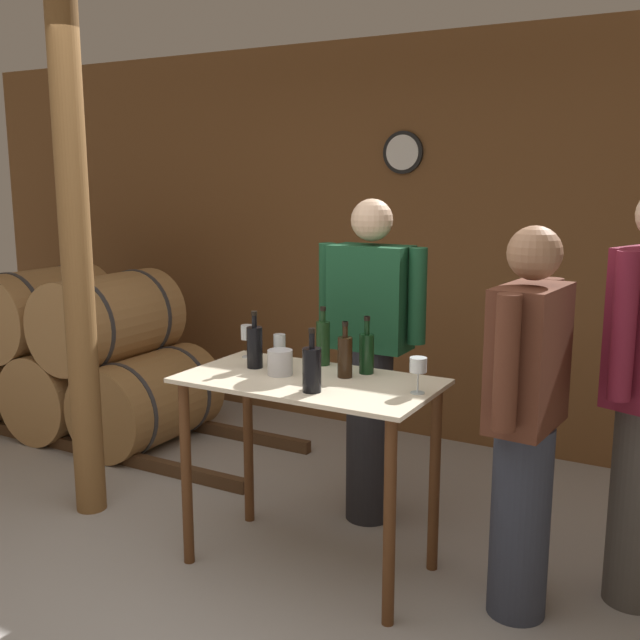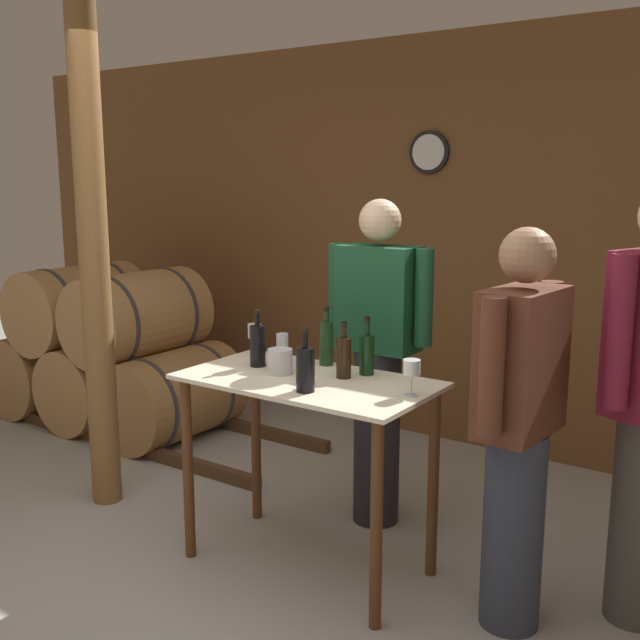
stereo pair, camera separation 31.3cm
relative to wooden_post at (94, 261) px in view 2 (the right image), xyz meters
name	(u,v)px [view 2 (the right image)]	position (x,y,z in m)	size (l,w,h in m)	color
ground_plane	(180,637)	(1.26, -0.69, -1.35)	(14.00, 14.00, 0.00)	#9E9993
back_wall	(470,244)	(1.26, 2.01, 0.00)	(8.40, 0.08, 2.70)	brown
barrel_rack	(109,355)	(-1.06, 0.93, -0.84)	(3.37, 0.90, 1.15)	#4C331E
tasting_table	(307,418)	(1.35, 0.06, -0.63)	(1.14, 0.62, 0.90)	beige
wooden_post	(94,261)	(0.00, 0.00, 0.00)	(0.16, 0.16, 2.70)	brown
wine_bottle_far_left	(258,345)	(1.02, 0.10, -0.34)	(0.07, 0.07, 0.27)	black
wine_bottle_left	(326,342)	(1.28, 0.31, -0.33)	(0.07, 0.07, 0.28)	#193819
wine_bottle_center	(305,368)	(1.46, -0.11, -0.35)	(0.08, 0.08, 0.27)	black
wine_bottle_right	(344,356)	(1.47, 0.16, -0.35)	(0.07, 0.07, 0.25)	black
wine_bottle_far_right	(367,353)	(1.53, 0.27, -0.35)	(0.07, 0.07, 0.27)	black
wine_glass_near_left	(255,332)	(0.88, 0.26, -0.33)	(0.07, 0.07, 0.16)	silver
wine_glass_near_center	(282,343)	(1.12, 0.17, -0.33)	(0.06, 0.06, 0.16)	silver
wine_glass_near_right	(412,369)	(1.85, 0.08, -0.33)	(0.07, 0.07, 0.15)	silver
ice_bucket	(280,361)	(1.20, 0.05, -0.39)	(0.11, 0.11, 0.12)	silver
person_host	(518,424)	(2.29, 0.14, -0.50)	(0.25, 0.59, 1.61)	#333847
person_visitor_with_scarf	(378,356)	(1.37, 0.64, -0.46)	(0.59, 0.24, 1.68)	#232328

